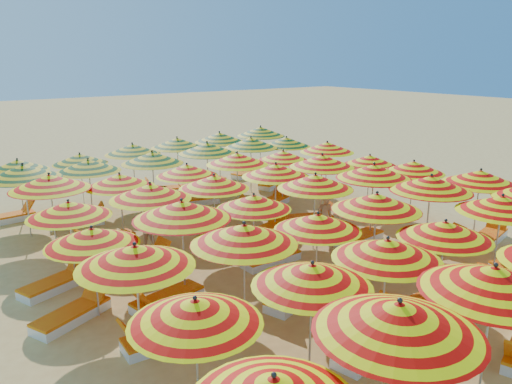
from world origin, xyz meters
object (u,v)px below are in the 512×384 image
umbrella_33 (237,159)px  lounger_11 (166,299)px  umbrella_19 (182,210)px  umbrella_36 (23,172)px  lounger_10 (73,314)px  lounger_18 (104,240)px  umbrella_30 (50,182)px  lounger_15 (140,264)px  umbrella_15 (377,202)px  umbrella_38 (152,158)px  lounger_17 (308,218)px  umbrella_41 (286,142)px  umbrella_39 (207,148)px  umbrella_23 (414,167)px  beachgoer_b (148,227)px  umbrella_25 (150,192)px  lounger_28 (249,173)px  lounger_9 (490,236)px  lounger_25 (148,193)px  umbrella_16 (431,184)px  umbrella_35 (327,147)px  umbrella_43 (80,159)px  umbrella_21 (315,182)px  umbrella_8 (387,249)px  umbrella_6 (195,312)px  lounger_13 (358,238)px  lounger_26 (166,190)px  umbrella_12 (135,256)px  lounger_12 (270,259)px  umbrella_28 (322,161)px  umbrella_10 (502,204)px  umbrella_13 (244,234)px  umbrella_46 (219,137)px  beachgoer_a (325,217)px  lounger_8 (436,245)px  lounger_3 (414,308)px  umbrella_22 (374,172)px  lounger_24 (9,217)px  umbrella_40 (251,143)px  umbrella_42 (18,165)px  umbrella_20 (254,202)px  lounger_4 (483,281)px  lounger_21 (79,221)px  umbrella_32 (187,170)px  umbrella_14 (318,222)px  umbrella_27 (276,170)px  lounger_2 (369,345)px  umbrella_18 (92,237)px  lounger_16 (266,231)px  umbrella_17 (480,177)px  lounger_20 (272,202)px  umbrella_31 (120,181)px

umbrella_33 → lounger_11: umbrella_33 is taller
umbrella_19 → umbrella_36: umbrella_19 is taller
lounger_10 → lounger_18: same height
umbrella_30 → lounger_11: 5.29m
lounger_15 → umbrella_15: bearing=-48.3°
umbrella_38 → lounger_17: 5.82m
umbrella_41 → umbrella_39: bearing=-178.3°
umbrella_23 → beachgoer_b: (-8.17, 3.01, -1.27)m
lounger_10 → lounger_18: size_ratio=1.02×
umbrella_25 → lounger_28: umbrella_25 is taller
lounger_9 → lounger_25: 12.52m
umbrella_16 → umbrella_35: (2.09, 6.23, -0.10)m
umbrella_36 → umbrella_43: umbrella_36 is taller
umbrella_15 → lounger_9: bearing=-3.1°
umbrella_21 → lounger_17: umbrella_21 is taller
umbrella_8 → umbrella_6: bearing=177.7°
lounger_13 → lounger_26: (-2.14, 8.58, 0.00)m
umbrella_12 → umbrella_30: (0.14, 6.32, 0.07)m
lounger_12 → lounger_13: bearing=172.5°
lounger_12 → umbrella_28: bearing=-154.3°
umbrella_10 → umbrella_21: 4.78m
umbrella_13 → umbrella_39: 9.47m
umbrella_46 → lounger_9: bearing=-74.9°
beachgoer_a → lounger_8: bearing=146.7°
umbrella_39 → lounger_3: size_ratio=1.41×
umbrella_22 → lounger_24: bearing=136.4°
umbrella_40 → umbrella_42: (-8.45, 1.79, -0.18)m
umbrella_20 → lounger_18: umbrella_20 is taller
umbrella_42 → lounger_4: (7.85, -12.37, -1.73)m
umbrella_21 → lounger_11: size_ratio=1.32×
lounger_21 → umbrella_32: bearing=-23.3°
umbrella_14 → lounger_17: size_ratio=1.22×
umbrella_27 → lounger_2: size_ratio=1.33×
lounger_4 → lounger_17: size_ratio=1.00×
umbrella_18 → lounger_4: bearing=-27.1°
umbrella_8 → lounger_16: 6.66m
umbrella_17 → umbrella_27: size_ratio=1.11×
umbrella_33 → lounger_3: (-0.88, -8.18, -1.87)m
beachgoer_b → lounger_20: bearing=-125.6°
lounger_4 → umbrella_30: bearing=-67.9°
umbrella_10 → umbrella_28: 6.05m
umbrella_31 → lounger_12: umbrella_31 is taller
umbrella_18 → umbrella_25: size_ratio=1.02×
umbrella_19 → umbrella_30: size_ratio=0.96×
umbrella_22 → lounger_21: size_ratio=1.63×
umbrella_25 → umbrella_42: umbrella_25 is taller
umbrella_23 → beachgoer_b: 8.80m
lounger_9 → beachgoer_b: 10.33m
lounger_8 → lounger_20: (-1.11, 6.34, 0.00)m
lounger_13 → beachgoer_b: beachgoer_b is taller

